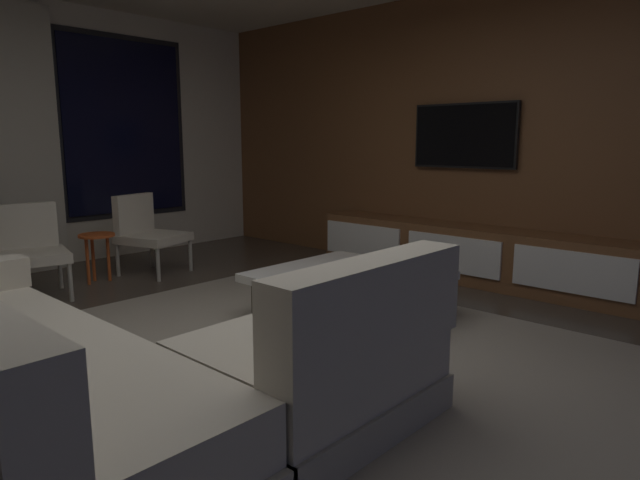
{
  "coord_description": "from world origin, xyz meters",
  "views": [
    {
      "loc": [
        -1.91,
        -2.36,
        1.3
      ],
      "look_at": [
        1.07,
        0.38,
        0.58
      ],
      "focal_mm": 31.16,
      "sensor_mm": 36.0,
      "label": 1
    }
  ],
  "objects_px": {
    "coffee_table": "(348,295)",
    "mounted_tv": "(464,136)",
    "sectional_couch": "(99,375)",
    "accent_chair_by_curtain": "(30,246)",
    "accent_chair_near_window": "(147,230)",
    "side_stool": "(96,243)",
    "media_console": "(469,255)",
    "book_stack_on_coffee_table": "(356,273)"
  },
  "relations": [
    {
      "from": "coffee_table",
      "to": "mounted_tv",
      "type": "bearing_deg",
      "value": 3.47
    },
    {
      "from": "sectional_couch",
      "to": "coffee_table",
      "type": "distance_m",
      "value": 2.01
    },
    {
      "from": "sectional_couch",
      "to": "mounted_tv",
      "type": "bearing_deg",
      "value": 5.16
    },
    {
      "from": "accent_chair_by_curtain",
      "to": "accent_chair_near_window",
      "type": "bearing_deg",
      "value": 3.28
    },
    {
      "from": "side_stool",
      "to": "media_console",
      "type": "bearing_deg",
      "value": -46.62
    },
    {
      "from": "sectional_couch",
      "to": "accent_chair_by_curtain",
      "type": "bearing_deg",
      "value": 75.34
    },
    {
      "from": "accent_chair_near_window",
      "to": "mounted_tv",
      "type": "relative_size",
      "value": 0.74
    },
    {
      "from": "sectional_couch",
      "to": "side_stool",
      "type": "bearing_deg",
      "value": 64.29
    },
    {
      "from": "coffee_table",
      "to": "book_stack_on_coffee_table",
      "type": "height_order",
      "value": "book_stack_on_coffee_table"
    },
    {
      "from": "sectional_couch",
      "to": "side_stool",
      "type": "distance_m",
      "value": 2.95
    },
    {
      "from": "book_stack_on_coffee_table",
      "to": "side_stool",
      "type": "xyz_separation_m",
      "value": [
        -0.66,
        2.54,
        -0.01
      ]
    },
    {
      "from": "accent_chair_near_window",
      "to": "mounted_tv",
      "type": "distance_m",
      "value": 3.22
    },
    {
      "from": "accent_chair_near_window",
      "to": "media_console",
      "type": "relative_size",
      "value": 0.25
    },
    {
      "from": "side_stool",
      "to": "accent_chair_by_curtain",
      "type": "bearing_deg",
      "value": -175.16
    },
    {
      "from": "coffee_table",
      "to": "side_stool",
      "type": "distance_m",
      "value": 2.53
    },
    {
      "from": "book_stack_on_coffee_table",
      "to": "accent_chair_near_window",
      "type": "height_order",
      "value": "accent_chair_near_window"
    },
    {
      "from": "sectional_couch",
      "to": "coffee_table",
      "type": "relative_size",
      "value": 2.16
    },
    {
      "from": "sectional_couch",
      "to": "media_console",
      "type": "bearing_deg",
      "value": 2.33
    },
    {
      "from": "accent_chair_near_window",
      "to": "mounted_tv",
      "type": "bearing_deg",
      "value": -48.88
    },
    {
      "from": "coffee_table",
      "to": "accent_chair_near_window",
      "type": "relative_size",
      "value": 1.49
    },
    {
      "from": "book_stack_on_coffee_table",
      "to": "accent_chair_near_window",
      "type": "xyz_separation_m",
      "value": [
        -0.14,
        2.55,
        0.05
      ]
    },
    {
      "from": "coffee_table",
      "to": "book_stack_on_coffee_table",
      "type": "bearing_deg",
      "value": -115.03
    },
    {
      "from": "mounted_tv",
      "to": "accent_chair_near_window",
      "type": "bearing_deg",
      "value": 131.12
    },
    {
      "from": "side_stool",
      "to": "mounted_tv",
      "type": "xyz_separation_m",
      "value": [
        2.55,
        -2.31,
        0.98
      ]
    },
    {
      "from": "sectional_couch",
      "to": "accent_chair_near_window",
      "type": "relative_size",
      "value": 3.21
    },
    {
      "from": "side_stool",
      "to": "sectional_couch",
      "type": "bearing_deg",
      "value": -115.71
    },
    {
      "from": "mounted_tv",
      "to": "media_console",
      "type": "bearing_deg",
      "value": -132.45
    },
    {
      "from": "mounted_tv",
      "to": "coffee_table",
      "type": "bearing_deg",
      "value": -176.53
    },
    {
      "from": "accent_chair_near_window",
      "to": "side_stool",
      "type": "distance_m",
      "value": 0.53
    },
    {
      "from": "book_stack_on_coffee_table",
      "to": "accent_chair_by_curtain",
      "type": "relative_size",
      "value": 0.35
    },
    {
      "from": "sectional_couch",
      "to": "book_stack_on_coffee_table",
      "type": "xyz_separation_m",
      "value": [
        1.94,
        0.12,
        0.09
      ]
    },
    {
      "from": "sectional_couch",
      "to": "coffee_table",
      "type": "bearing_deg",
      "value": 6.71
    },
    {
      "from": "accent_chair_near_window",
      "to": "accent_chair_by_curtain",
      "type": "distance_m",
      "value": 1.12
    },
    {
      "from": "book_stack_on_coffee_table",
      "to": "side_stool",
      "type": "relative_size",
      "value": 0.59
    },
    {
      "from": "coffee_table",
      "to": "book_stack_on_coffee_table",
      "type": "xyz_separation_m",
      "value": [
        -0.05,
        -0.12,
        0.2
      ]
    },
    {
      "from": "sectional_couch",
      "to": "accent_chair_near_window",
      "type": "height_order",
      "value": "sectional_couch"
    },
    {
      "from": "coffee_table",
      "to": "media_console",
      "type": "relative_size",
      "value": 0.37
    },
    {
      "from": "side_stool",
      "to": "media_console",
      "type": "distance_m",
      "value": 3.45
    },
    {
      "from": "media_console",
      "to": "mounted_tv",
      "type": "xyz_separation_m",
      "value": [
        0.18,
        0.2,
        1.1
      ]
    },
    {
      "from": "sectional_couch",
      "to": "side_stool",
      "type": "xyz_separation_m",
      "value": [
        1.28,
        2.66,
        0.08
      ]
    },
    {
      "from": "book_stack_on_coffee_table",
      "to": "side_stool",
      "type": "height_order",
      "value": "side_stool"
    },
    {
      "from": "coffee_table",
      "to": "sectional_couch",
      "type": "bearing_deg",
      "value": -173.29
    }
  ]
}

